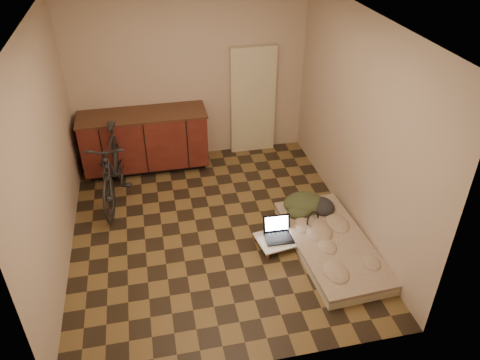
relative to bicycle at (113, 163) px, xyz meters
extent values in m
cube|color=brown|center=(1.20, -1.00, -0.55)|extent=(3.50, 4.00, 0.00)
cube|color=silver|center=(1.20, -1.00, 2.05)|extent=(3.50, 4.00, 0.00)
cube|color=#C7B099|center=(1.20, 1.00, 0.75)|extent=(3.50, 0.00, 2.60)
cube|color=#C7B099|center=(1.20, -3.00, 0.75)|extent=(3.50, 0.00, 2.60)
cube|color=#C7B099|center=(-0.55, -1.00, 0.75)|extent=(0.00, 4.00, 2.60)
cube|color=#C7B099|center=(2.95, -1.00, 0.75)|extent=(0.00, 4.00, 2.60)
cube|color=black|center=(0.45, 0.74, -0.50)|extent=(1.70, 0.48, 0.10)
cube|color=#4C1915|center=(0.45, 0.70, -0.06)|extent=(1.80, 0.60, 0.78)
cube|color=#47291A|center=(0.45, 0.70, 0.34)|extent=(1.84, 0.62, 0.03)
cube|color=beige|center=(2.15, 0.94, 0.30)|extent=(0.70, 0.10, 1.70)
imported|color=black|center=(0.00, 0.00, 0.00)|extent=(0.73, 1.77, 1.11)
cube|color=beige|center=(2.50, -1.66, -0.50)|extent=(0.91, 1.78, 0.11)
cube|color=#C5AF98|center=(2.50, -1.66, -0.42)|extent=(0.93, 1.80, 0.04)
cube|color=brown|center=(1.71, -1.67, -0.51)|extent=(0.04, 0.04, 0.09)
cube|color=brown|center=(1.66, -1.32, -0.51)|extent=(0.04, 0.04, 0.09)
cube|color=brown|center=(2.28, -1.58, -0.51)|extent=(0.04, 0.04, 0.09)
cube|color=brown|center=(2.23, -1.23, -0.51)|extent=(0.04, 0.04, 0.09)
cube|color=white|center=(1.97, -1.45, -0.46)|extent=(0.70, 0.51, 0.02)
cube|color=black|center=(1.91, -1.46, -0.44)|extent=(0.34, 0.25, 0.02)
cube|color=black|center=(1.92, -1.32, -0.33)|extent=(0.34, 0.08, 0.21)
cube|color=white|center=(1.92, -1.32, -0.33)|extent=(0.28, 0.06, 0.17)
ellipsoid|color=silver|center=(2.18, -1.44, -0.43)|extent=(0.09, 0.11, 0.03)
camera|label=1|loc=(0.54, -5.59, 3.23)|focal=35.00mm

